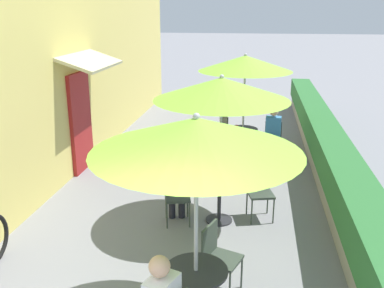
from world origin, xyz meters
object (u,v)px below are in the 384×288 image
object	(u,v)px
patio_umbrella_near	(196,135)
coffee_cup_mid	(224,182)
cafe_chair_near_left	(217,253)
cafe_chair_mid_left	(260,188)
cafe_chair_far_right	(273,138)
cafe_chair_far_left	(226,144)
patio_table_far	(243,138)
seated_patron_far_right	(273,132)
patio_table_mid	(219,194)
seated_patron_mid_right	(177,183)
patio_umbrella_mid	(222,89)
cafe_chair_far_back	(229,129)
patio_umbrella_far	(245,63)
cafe_chair_mid_right	(178,196)
coffee_cup_far	(237,127)
patio_table_near	(196,288)

from	to	relation	value
patio_umbrella_near	coffee_cup_mid	size ratio (longest dim) A/B	26.89
cafe_chair_near_left	cafe_chair_mid_left	distance (m)	2.12
cafe_chair_near_left	cafe_chair_far_right	world-z (taller)	same
coffee_cup_mid	cafe_chair_far_left	distance (m)	2.74
patio_table_far	seated_patron_far_right	world-z (taller)	seated_patron_far_right
patio_table_mid	seated_patron_far_right	bearing A→B (deg)	73.43
seated_patron_mid_right	patio_umbrella_mid	bearing A→B (deg)	-2.96
patio_table_far	cafe_chair_far_back	xyz separation A→B (m)	(-0.36, 0.59, 0.03)
cafe_chair_mid_left	coffee_cup_mid	distance (m)	0.73
patio_table_far	cafe_chair_far_left	distance (m)	0.69
patio_table_mid	cafe_chair_far_right	xyz separation A→B (m)	(0.93, 3.21, 0.03)
cafe_chair_near_left	patio_table_far	size ratio (longest dim) A/B	1.23
patio_umbrella_near	patio_table_mid	world-z (taller)	patio_umbrella_near
patio_umbrella_mid	coffee_cup_mid	size ratio (longest dim) A/B	26.89
patio_umbrella_mid	cafe_chair_far_back	xyz separation A→B (m)	(-0.12, 3.78, -1.68)
seated_patron_mid_right	cafe_chair_far_left	world-z (taller)	seated_patron_mid_right
cafe_chair_far_back	cafe_chair_mid_left	bearing A→B (deg)	-13.08
patio_umbrella_far	patio_umbrella_near	bearing A→B (deg)	-92.73
coffee_cup_mid	cafe_chair_mid_right	bearing A→B (deg)	-171.86
cafe_chair_mid_right	coffee_cup_mid	world-z (taller)	cafe_chair_mid_right
cafe_chair_mid_right	patio_umbrella_far	xyz separation A→B (m)	(0.89, 3.44, 1.68)
patio_umbrella_far	cafe_chair_far_left	world-z (taller)	patio_umbrella_far
seated_patron_mid_right	patio_umbrella_far	world-z (taller)	patio_umbrella_far
seated_patron_mid_right	coffee_cup_mid	bearing A→B (deg)	-14.84
patio_umbrella_far	coffee_cup_far	distance (m)	1.45
cafe_chair_mid_left	seated_patron_mid_right	world-z (taller)	seated_patron_mid_right
seated_patron_mid_right	seated_patron_far_right	size ratio (longest dim) A/B	1.00
patio_table_near	seated_patron_mid_right	bearing A→B (deg)	105.37
patio_umbrella_mid	seated_patron_mid_right	world-z (taller)	patio_umbrella_mid
coffee_cup_mid	patio_table_far	bearing A→B (deg)	87.06
cafe_chair_far_left	seated_patron_far_right	world-z (taller)	seated_patron_far_right
cafe_chair_mid_left	cafe_chair_far_left	bearing A→B (deg)	-87.16
patio_umbrella_far	seated_patron_far_right	distance (m)	1.66
cafe_chair_mid_right	patio_umbrella_far	world-z (taller)	patio_umbrella_far
cafe_chair_mid_right	coffee_cup_mid	xyz separation A→B (m)	(0.72, 0.10, 0.24)
patio_table_mid	coffee_cup_mid	distance (m)	0.31
patio_umbrella_far	cafe_chair_far_back	xyz separation A→B (m)	(-0.36, 0.59, -1.68)
patio_umbrella_mid	patio_table_far	size ratio (longest dim) A/B	3.41
seated_patron_far_right	cafe_chair_far_back	world-z (taller)	seated_patron_far_right
seated_patron_mid_right	cafe_chair_far_right	size ratio (longest dim) A/B	1.44
cafe_chair_mid_right	seated_patron_far_right	distance (m)	3.70
seated_patron_mid_right	cafe_chair_far_back	size ratio (longest dim) A/B	1.44
cafe_chair_far_right	seated_patron_mid_right	bearing A→B (deg)	69.19
seated_patron_mid_right	patio_umbrella_far	bearing A→B (deg)	60.23
patio_umbrella_near	cafe_chair_far_left	xyz separation A→B (m)	(-0.06, 5.07, -1.68)
patio_umbrella_far	seated_patron_far_right	bearing A→B (deg)	-7.74
patio_umbrella_mid	cafe_chair_far_left	world-z (taller)	patio_umbrella_mid
cafe_chair_near_left	patio_table_mid	bearing A→B (deg)	-155.22
cafe_chair_mid_right	cafe_chair_far_left	xyz separation A→B (m)	(0.56, 2.83, 0.00)
patio_table_near	patio_umbrella_far	distance (m)	5.94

